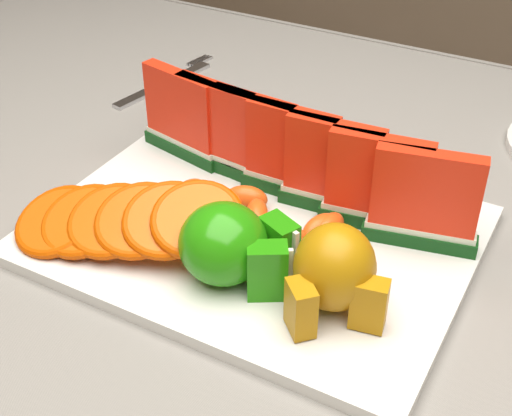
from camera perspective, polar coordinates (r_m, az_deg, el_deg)
name	(u,v)px	position (r m, az deg, el deg)	size (l,w,h in m)	color
table	(298,327)	(0.75, 3.41, -9.49)	(1.40, 0.90, 0.75)	#472E1B
tablecloth	(301,281)	(0.70, 3.59, -5.87)	(1.53, 1.03, 0.20)	gray
platter	(255,233)	(0.68, -0.05, -2.04)	(0.40, 0.30, 0.01)	silver
apple_cluster	(232,246)	(0.61, -1.94, -3.06)	(0.11, 0.09, 0.07)	#328C12
pear_cluster	(335,272)	(0.58, 6.31, -5.10)	(0.10, 0.10, 0.08)	#A47418
fork	(167,82)	(0.99, -7.10, 9.96)	(0.04, 0.19, 0.00)	silver
watermelon_row	(292,155)	(0.70, 2.86, 4.23)	(0.39, 0.07, 0.10)	#0A360E
orange_fan_front	(126,220)	(0.66, -10.40, -0.95)	(0.24, 0.14, 0.06)	#CA5000
orange_fan_back	(280,146)	(0.77, 1.90, 4.95)	(0.24, 0.11, 0.04)	#CA5000
tangerine_segments	(263,216)	(0.68, 0.54, -0.62)	(0.20, 0.07, 0.03)	orange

